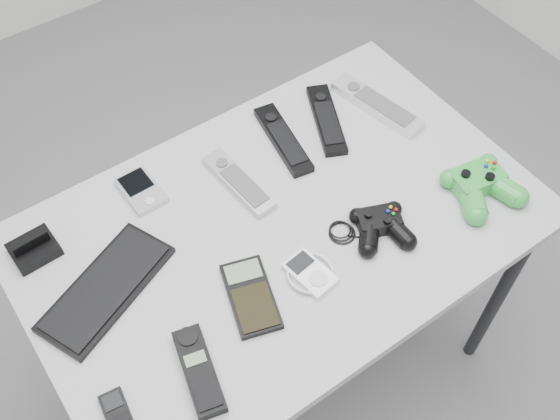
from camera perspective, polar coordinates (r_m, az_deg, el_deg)
floor at (r=1.97m, az=-3.27°, el=-11.91°), size 3.50×3.50×0.00m
desk at (r=1.38m, az=0.08°, el=-2.64°), size 1.04×0.67×0.70m
pda_keyboard at (r=1.29m, az=-14.90°, el=-6.56°), size 0.30×0.22×0.02m
dock_bracket at (r=1.36m, az=-20.76°, el=-2.95°), size 0.09×0.08×0.05m
pda at (r=1.41m, az=-12.00°, el=1.69°), size 0.07×0.11×0.02m
remote_silver_a at (r=1.39m, az=-3.62°, el=2.46°), size 0.06×0.20×0.02m
remote_black_a at (r=1.47m, az=0.27°, el=6.22°), size 0.09×0.22×0.02m
remote_black_b at (r=1.51m, az=4.07°, el=7.91°), size 0.14×0.22×0.02m
remote_silver_b at (r=1.56m, az=8.43°, el=9.09°), size 0.10×0.24×0.02m
mobile_phone at (r=1.18m, az=-13.93°, el=-16.98°), size 0.05×0.10×0.02m
cordless_handset at (r=1.18m, az=-7.07°, el=-13.72°), size 0.09×0.17×0.03m
calculator at (r=1.24m, az=-2.56°, el=-7.48°), size 0.13×0.18×0.02m
mp3_player at (r=1.26m, az=2.64°, el=-5.51°), size 0.11×0.11×0.02m
controller_black at (r=1.32m, az=8.77°, el=-1.30°), size 0.24×0.20×0.04m
controller_green at (r=1.43m, az=17.11°, el=2.20°), size 0.17×0.18×0.05m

